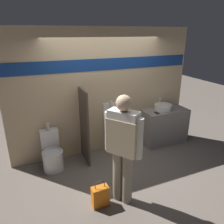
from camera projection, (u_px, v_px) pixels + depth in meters
ground_plane at (115, 160)px, 4.69m from camera, size 16.00×16.00×0.00m
display_wall at (104, 92)px, 4.74m from camera, size 4.10×0.07×2.70m
sink_counter at (164, 126)px, 5.35m from camera, size 1.08×0.51×0.84m
sink_basin at (163, 107)px, 5.21m from camera, size 0.41×0.41×0.27m
cell_phone at (157, 113)px, 4.99m from camera, size 0.07×0.14×0.01m
divider_near_counter at (84, 127)px, 4.45m from camera, size 0.03×0.58×1.55m
urinal_near_counter at (113, 119)px, 4.83m from camera, size 0.36×0.32×1.17m
toilet at (52, 154)px, 4.35m from camera, size 0.41×0.58×0.90m
person_in_vest at (123, 143)px, 3.25m from camera, size 0.46×0.52×1.78m
shopping_bag at (100, 196)px, 3.42m from camera, size 0.26×0.14×0.46m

